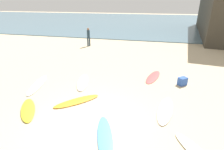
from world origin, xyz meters
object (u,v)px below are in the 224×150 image
object	(u,v)px
surfboard_0	(38,85)
surfboard_5	(83,82)
surfboard_7	(165,110)
surfboard_2	(153,77)
surfboard_4	(28,110)
surfboard_6	(77,101)
surfboard_1	(105,137)
beach_cooler	(182,81)
beachgoer_near	(88,36)

from	to	relation	value
surfboard_0	surfboard_5	xyz separation A→B (m)	(2.29, 0.91, 0.00)
surfboard_0	surfboard_7	xyz separation A→B (m)	(6.78, -0.88, -0.00)
surfboard_0	surfboard_7	size ratio (longest dim) A/B	1.16
surfboard_2	surfboard_4	world-z (taller)	surfboard_4
surfboard_4	surfboard_7	distance (m)	5.84
surfboard_0	surfboard_6	world-z (taller)	surfboard_6
surfboard_5	surfboard_6	world-z (taller)	surfboard_6
surfboard_1	surfboard_2	world-z (taller)	surfboard_1
surfboard_4	surfboard_7	bearing A→B (deg)	156.83
surfboard_7	beach_cooler	xyz separation A→B (m)	(0.98, 2.82, 0.18)
beach_cooler	beachgoer_near	bearing A→B (deg)	138.54
surfboard_1	surfboard_7	bearing A→B (deg)	27.15
surfboard_4	surfboard_0	bearing A→B (deg)	-100.59
surfboard_5	beach_cooler	bearing A→B (deg)	-5.37
surfboard_0	beach_cooler	size ratio (longest dim) A/B	5.57
surfboard_7	surfboard_6	bearing A→B (deg)	11.95
surfboard_6	beachgoer_near	world-z (taller)	beachgoer_near
surfboard_4	beach_cooler	bearing A→B (deg)	175.45
surfboard_0	surfboard_2	distance (m)	6.70
surfboard_7	surfboard_2	bearing A→B (deg)	-71.54
surfboard_5	surfboard_1	bearing A→B (deg)	-74.51
beach_cooler	surfboard_6	bearing A→B (deg)	-148.29
surfboard_0	surfboard_5	world-z (taller)	surfboard_5
surfboard_0	beach_cooler	xyz separation A→B (m)	(7.76, 1.94, 0.18)
surfboard_6	beach_cooler	size ratio (longest dim) A/B	4.71
surfboard_6	beach_cooler	xyz separation A→B (m)	(4.93, 3.05, 0.18)
surfboard_6	beach_cooler	bearing A→B (deg)	77.08
surfboard_0	surfboard_4	xyz separation A→B (m)	(1.09, -2.24, 0.01)
surfboard_1	surfboard_5	size ratio (longest dim) A/B	1.04
beach_cooler	surfboard_7	bearing A→B (deg)	-109.19
surfboard_0	surfboard_2	size ratio (longest dim) A/B	1.17
surfboard_0	beach_cooler	bearing A→B (deg)	-179.75
surfboard_2	surfboard_4	distance (m)	7.02
surfboard_2	beach_cooler	world-z (taller)	beach_cooler
surfboard_0	surfboard_6	distance (m)	3.04
surfboard_1	surfboard_7	xyz separation A→B (m)	(2.05, 2.17, 0.00)
surfboard_7	beachgoer_near	size ratio (longest dim) A/B	1.22
surfboard_1	surfboard_6	bearing A→B (deg)	114.97
surfboard_6	beachgoer_near	xyz separation A→B (m)	(-3.23, 10.26, 0.98)
surfboard_7	surfboard_4	bearing A→B (deg)	22.07
surfboard_2	surfboard_7	size ratio (longest dim) A/B	0.99
surfboard_1	beach_cooler	size ratio (longest dim) A/B	5.12
surfboard_5	beachgoer_near	world-z (taller)	beachgoer_near
surfboard_0	surfboard_5	size ratio (longest dim) A/B	1.13
surfboard_1	beachgoer_near	xyz separation A→B (m)	(-5.13, 12.19, 0.99)
surfboard_2	surfboard_6	size ratio (longest dim) A/B	1.01
surfboard_7	beachgoer_near	world-z (taller)	beachgoer_near
surfboard_4	surfboard_5	world-z (taller)	surfboard_4
beachgoer_near	surfboard_5	bearing A→B (deg)	-123.50
surfboard_4	beach_cooler	world-z (taller)	beach_cooler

